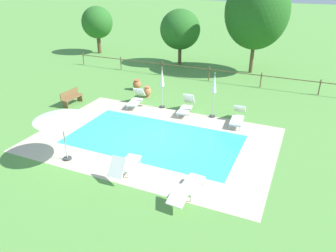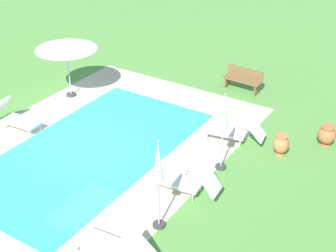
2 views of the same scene
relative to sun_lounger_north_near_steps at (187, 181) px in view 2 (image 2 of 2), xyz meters
name	(u,v)px [view 2 (image 2 of 2)]	position (x,y,z in m)	size (l,w,h in m)	color
ground_plane	(91,151)	(-0.26, -3.64, -0.40)	(160.00, 160.00, 0.00)	#599342
pool_deck_paving	(91,151)	(-0.26, -3.64, -0.39)	(11.40, 7.61, 0.01)	beige
swimming_pool_water	(91,150)	(-0.26, -3.64, -0.39)	(8.15, 4.36, 0.01)	#38C6D1
pool_coping_rim	(91,150)	(-0.26, -3.64, -0.39)	(8.63, 4.84, 0.01)	beige
sun_lounger_north_near_steps	(187,181)	(0.00, 0.00, 0.00)	(0.77, 1.88, 1.01)	white
sun_lounger_north_mid	(15,118)	(-0.02, -6.69, 0.00)	(0.71, 1.88, 1.00)	white
sun_lounger_north_far	(234,131)	(-3.17, -0.12, -0.01)	(0.90, 1.97, 0.96)	white
sun_lounger_north_end	(112,244)	(3.01, -0.23, -0.02)	(0.76, 2.00, 0.89)	white
patio_umbrella_open_foreground	(66,44)	(-2.86, -6.80, 1.66)	(2.26, 2.26, 2.30)	#383838
patio_umbrella_closed_row_west	(158,169)	(1.54, 0.10, 1.34)	(0.32, 0.32, 2.53)	#383838
patio_umbrella_closed_row_mid_west	(224,119)	(-1.59, 0.23, 1.25)	(0.32, 0.32, 2.46)	#383838
wooden_bench_lawn_side	(243,79)	(-6.84, -1.52, 0.07)	(0.52, 1.52, 0.87)	brown
terracotta_urn_near_fence	(281,144)	(-3.21, 1.44, -0.02)	(0.48, 0.48, 0.71)	#C67547
terracotta_urn_by_tree	(327,135)	(-4.51, 2.45, -0.02)	(0.56, 0.56, 0.70)	#B7663D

